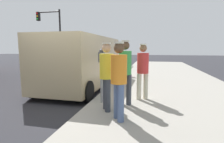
# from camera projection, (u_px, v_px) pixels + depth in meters

# --- Properties ---
(ground_plane) EXTENTS (80.00, 80.00, 0.00)m
(ground_plane) POSITION_uv_depth(u_px,v_px,m) (59.00, 104.00, 5.35)
(ground_plane) COLOR #2D2D33
(sidewalk_slab) EXTENTS (5.00, 32.00, 0.15)m
(sidewalk_slab) POSITION_uv_depth(u_px,v_px,m) (181.00, 110.00, 4.57)
(sidewalk_slab) COLOR #9E998E
(sidewalk_slab) RESTS_ON ground
(parking_meter_near) EXTENTS (0.14, 0.18, 1.52)m
(parking_meter_near) POSITION_uv_depth(u_px,v_px,m) (101.00, 67.00, 4.87)
(parking_meter_near) COLOR gray
(parking_meter_near) RESTS_ON sidewalk_slab
(pedestrian_in_orange) EXTENTS (0.34, 0.34, 1.67)m
(pedestrian_in_orange) POSITION_uv_depth(u_px,v_px,m) (119.00, 76.00, 3.68)
(pedestrian_in_orange) COLOR #4C608C
(pedestrian_in_orange) RESTS_ON sidewalk_slab
(pedestrian_in_yellow) EXTENTS (0.34, 0.34, 1.67)m
(pedestrian_in_yellow) POSITION_uv_depth(u_px,v_px,m) (107.00, 72.00, 4.26)
(pedestrian_in_yellow) COLOR #383D47
(pedestrian_in_yellow) RESTS_ON sidewalk_slab
(pedestrian_in_green) EXTENTS (0.36, 0.34, 1.74)m
(pedestrian_in_green) POSITION_uv_depth(u_px,v_px,m) (125.00, 68.00, 4.70)
(pedestrian_in_green) COLOR #383D47
(pedestrian_in_green) RESTS_ON sidewalk_slab
(pedestrian_in_red) EXTENTS (0.34, 0.34, 1.66)m
(pedestrian_in_red) POSITION_uv_depth(u_px,v_px,m) (143.00, 68.00, 5.21)
(pedestrian_in_red) COLOR beige
(pedestrian_in_red) RESTS_ON sidewalk_slab
(parked_van) EXTENTS (2.18, 5.23, 2.15)m
(parked_van) POSITION_uv_depth(u_px,v_px,m) (84.00, 61.00, 7.56)
(parked_van) COLOR tan
(parked_van) RESTS_ON ground
(parked_sedan_ahead) EXTENTS (2.01, 4.43, 1.65)m
(parked_sedan_ahead) POSITION_uv_depth(u_px,v_px,m) (114.00, 59.00, 14.77)
(parked_sedan_ahead) COLOR white
(parked_sedan_ahead) RESTS_ON ground
(traffic_light_corner) EXTENTS (2.48, 0.42, 5.20)m
(traffic_light_corner) POSITION_uv_depth(u_px,v_px,m) (52.00, 28.00, 16.35)
(traffic_light_corner) COLOR black
(traffic_light_corner) RESTS_ON ground
(fire_hydrant) EXTENTS (0.24, 0.24, 0.86)m
(fire_hydrant) POSITION_uv_depth(u_px,v_px,m) (128.00, 69.00, 9.61)
(fire_hydrant) COLOR red
(fire_hydrant) RESTS_ON sidewalk_slab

